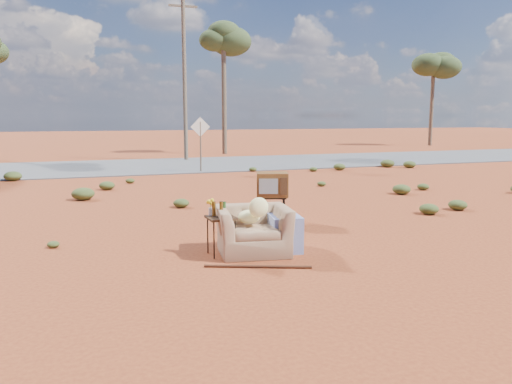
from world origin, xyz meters
name	(u,v)px	position (x,y,z in m)	size (l,w,h in m)	color
ground	(275,251)	(0.00, 0.00, 0.00)	(140.00, 140.00, 0.00)	#95411D
highway	(153,166)	(0.00, 15.00, 0.02)	(140.00, 7.00, 0.04)	#565659
armchair	(259,224)	(-0.27, 0.05, 0.48)	(1.49, 0.93, 1.03)	#967051
tv_unit	(272,185)	(0.81, 2.25, 0.78)	(0.78, 0.70, 1.05)	black
side_table	(219,215)	(-0.93, 0.11, 0.66)	(0.46, 0.46, 0.90)	#382614
rusty_bar	(258,267)	(-0.58, -0.77, 0.02)	(0.04, 0.04, 1.60)	#472312
road_sign	(200,134)	(1.50, 12.00, 1.50)	(0.78, 0.06, 2.19)	brown
eucalyptus_center	(224,42)	(5.00, 21.00, 6.43)	(3.20, 3.20, 7.60)	brown
eucalyptus_right	(434,65)	(22.00, 24.00, 5.94)	(3.20, 3.20, 7.10)	brown
utility_pole_center	(184,77)	(2.00, 17.50, 4.15)	(1.40, 0.20, 8.00)	brown
scrub_patch	(178,203)	(-0.82, 4.41, 0.14)	(17.49, 8.07, 0.33)	#465726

